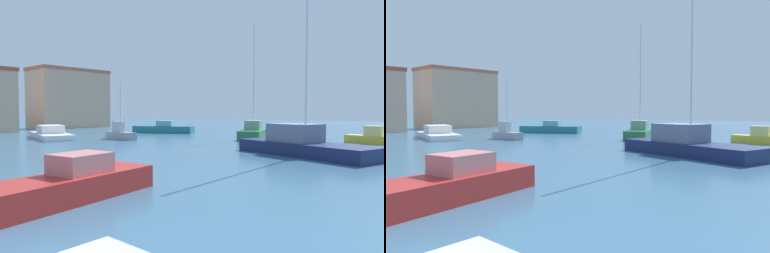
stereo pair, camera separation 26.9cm
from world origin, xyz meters
TOP-DOWN VIEW (x-y plane):
  - water at (15.00, 20.00)m, footprint 160.00×160.00m
  - sailboat_grey_near_pier at (20.52, 22.65)m, footprint 1.41×4.09m
  - sailboat_green_behind_lamppost at (29.46, 13.06)m, footprint 6.85×4.34m
  - sailboat_navy_far_right at (20.39, 4.15)m, footprint 5.28×9.44m
  - motorboat_teal_inner_mooring at (30.02, 26.20)m, footprint 5.05×7.70m
  - motorboat_white_mid_harbor at (16.61, 28.77)m, footprint 5.14×9.10m
  - motorboat_red_center_channel at (4.94, 5.12)m, footprint 6.37×2.67m
  - motorboat_yellow_distant_east at (31.57, 2.60)m, footprint 1.74×4.74m
  - harbor_office at (29.64, 47.66)m, footprint 11.69×6.59m

SIDE VIEW (x-z plane):
  - water at x=15.00m, z-range 0.00..0.00m
  - motorboat_white_mid_harbor at x=16.61m, z-range -0.20..1.11m
  - motorboat_yellow_distant_east at x=31.57m, z-range -0.27..1.22m
  - motorboat_red_center_channel at x=4.94m, z-range -0.22..1.21m
  - motorboat_teal_inner_mooring at x=30.02m, z-range -0.23..1.29m
  - sailboat_grey_near_pier at x=20.52m, z-range -2.17..3.36m
  - sailboat_green_behind_lamppost at x=29.46m, z-range -4.90..6.24m
  - sailboat_navy_far_right at x=20.39m, z-range -6.21..7.61m
  - harbor_office at x=29.64m, z-range 0.01..9.46m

